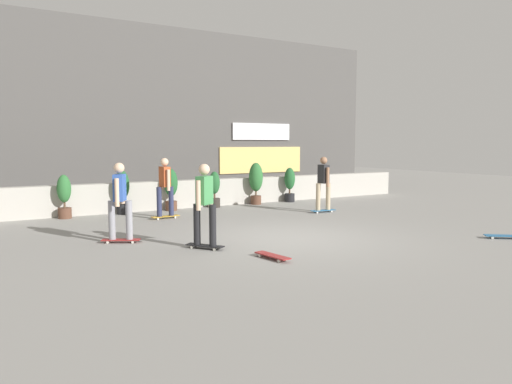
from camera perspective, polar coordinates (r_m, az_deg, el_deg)
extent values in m
plane|color=gray|center=(10.78, 4.08, -5.45)|extent=(48.00, 48.00, 0.00)
cube|color=#B2ADA3|center=(15.96, -8.24, -0.22)|extent=(18.00, 0.40, 0.90)
cube|color=#4C4947|center=(19.67, -12.86, 8.98)|extent=(20.00, 2.00, 6.50)
cube|color=white|center=(20.65, 0.67, 7.15)|extent=(2.80, 0.08, 0.70)
cube|color=#F2CC72|center=(20.67, 0.65, 3.83)|extent=(4.00, 0.06, 1.10)
cylinder|color=brown|center=(14.54, -21.68, -2.34)|extent=(0.36, 0.36, 0.30)
cylinder|color=brown|center=(14.51, -21.71, -1.46)|extent=(0.06, 0.06, 0.15)
ellipsoid|color=#2D6B33|center=(14.46, -21.78, 0.37)|extent=(0.38, 0.38, 0.78)
cylinder|color=black|center=(14.87, -15.47, -1.97)|extent=(0.36, 0.36, 0.30)
cylinder|color=brown|center=(14.84, -15.50, -1.10)|extent=(0.06, 0.06, 0.15)
ellipsoid|color=#235B2D|center=(14.79, -15.55, 0.82)|extent=(0.42, 0.42, 0.85)
cylinder|color=brown|center=(15.33, -9.99, -1.62)|extent=(0.36, 0.36, 0.30)
cylinder|color=brown|center=(15.30, -10.01, -0.78)|extent=(0.06, 0.06, 0.15)
ellipsoid|color=#235B2D|center=(15.26, -10.04, 1.10)|extent=(0.42, 0.42, 0.86)
cylinder|color=#2D2823|center=(15.92, -4.92, -1.28)|extent=(0.36, 0.36, 0.30)
cylinder|color=brown|center=(15.89, -4.92, -0.48)|extent=(0.06, 0.06, 0.15)
ellipsoid|color=#235B2D|center=(15.85, -4.94, 1.11)|extent=(0.36, 0.36, 0.73)
cylinder|color=brown|center=(16.66, -0.01, -0.95)|extent=(0.36, 0.36, 0.30)
cylinder|color=brown|center=(16.63, -0.01, -0.18)|extent=(0.06, 0.06, 0.15)
ellipsoid|color=#2D6B33|center=(16.58, -0.01, 1.78)|extent=(0.48, 0.48, 0.99)
cylinder|color=black|center=(17.41, 3.99, -0.67)|extent=(0.36, 0.36, 0.30)
cylinder|color=brown|center=(17.39, 4.00, 0.07)|extent=(0.06, 0.06, 0.15)
ellipsoid|color=#235B2D|center=(17.35, 4.01, 1.60)|extent=(0.38, 0.38, 0.78)
cube|color=#266699|center=(14.84, 7.93, -2.16)|extent=(0.81, 0.27, 0.02)
cylinder|color=silver|center=(15.05, 8.59, -2.20)|extent=(0.06, 0.03, 0.06)
cylinder|color=silver|center=(14.92, 8.93, -2.27)|extent=(0.06, 0.03, 0.06)
cylinder|color=silver|center=(14.77, 6.92, -2.33)|extent=(0.06, 0.03, 0.06)
cylinder|color=silver|center=(14.64, 7.25, -2.41)|extent=(0.06, 0.03, 0.06)
cylinder|color=tan|center=(14.89, 8.53, -0.51)|extent=(0.14, 0.14, 0.82)
cylinder|color=tan|center=(14.69, 7.37, -0.58)|extent=(0.14, 0.14, 0.82)
cube|color=#262628|center=(14.73, 7.99, 2.13)|extent=(0.23, 0.38, 0.56)
sphere|color=#9E7051|center=(14.71, 8.01, 3.72)|extent=(0.22, 0.22, 0.22)
cylinder|color=#9E7051|center=(14.93, 7.49, 1.87)|extent=(0.09, 0.09, 0.58)
cylinder|color=#9E7051|center=(14.54, 8.50, 1.76)|extent=(0.09, 0.09, 0.58)
cube|color=maroon|center=(10.62, -15.68, -5.46)|extent=(0.80, 0.56, 0.02)
cylinder|color=silver|center=(10.65, -14.21, -5.60)|extent=(0.06, 0.05, 0.06)
cylinder|color=silver|center=(10.50, -14.39, -5.77)|extent=(0.06, 0.05, 0.06)
cylinder|color=silver|center=(10.77, -16.93, -5.55)|extent=(0.06, 0.05, 0.06)
cylinder|color=silver|center=(10.62, -17.15, -5.72)|extent=(0.06, 0.05, 0.06)
cylinder|color=gray|center=(10.51, -14.79, -3.23)|extent=(0.14, 0.14, 0.82)
cylinder|color=gray|center=(10.60, -16.69, -3.21)|extent=(0.14, 0.14, 0.82)
cube|color=#3359B2|center=(10.47, -15.84, 0.51)|extent=(0.35, 0.41, 0.56)
sphere|color=beige|center=(10.44, -15.91, 2.75)|extent=(0.22, 0.22, 0.22)
cylinder|color=beige|center=(10.70, -15.54, 0.20)|extent=(0.09, 0.09, 0.58)
cylinder|color=beige|center=(10.25, -16.14, -0.05)|extent=(0.09, 0.09, 0.58)
cube|color=black|center=(9.71, -6.06, -6.32)|extent=(0.62, 0.77, 0.02)
cylinder|color=silver|center=(9.66, -4.47, -6.60)|extent=(0.06, 0.06, 0.06)
cylinder|color=silver|center=(9.53, -4.94, -6.78)|extent=(0.06, 0.06, 0.06)
cylinder|color=silver|center=(9.92, -7.12, -6.31)|extent=(0.06, 0.06, 0.06)
cylinder|color=silver|center=(9.78, -7.61, -6.48)|extent=(0.06, 0.06, 0.06)
cylinder|color=black|center=(9.55, -5.15, -3.96)|extent=(0.14, 0.14, 0.82)
cylinder|color=black|center=(9.72, -7.00, -3.80)|extent=(0.14, 0.14, 0.82)
cube|color=#3F8C4C|center=(9.54, -6.13, 0.21)|extent=(0.41, 0.37, 0.56)
sphere|color=beige|center=(9.51, -6.15, 2.67)|extent=(0.22, 0.22, 0.22)
cylinder|color=beige|center=(9.75, -5.42, -0.14)|extent=(0.09, 0.09, 0.58)
cylinder|color=beige|center=(9.35, -6.85, -0.41)|extent=(0.09, 0.09, 0.58)
cube|color=#BF8C26|center=(13.72, -10.66, -2.84)|extent=(0.81, 0.26, 0.02)
cylinder|color=silver|center=(13.91, -9.82, -2.87)|extent=(0.06, 0.03, 0.06)
cylinder|color=silver|center=(13.76, -9.54, -2.96)|extent=(0.06, 0.03, 0.06)
cylinder|color=silver|center=(13.70, -11.79, -3.04)|extent=(0.06, 0.03, 0.06)
cylinder|color=silver|center=(13.55, -11.52, -3.13)|extent=(0.06, 0.03, 0.06)
cylinder|color=#282D4C|center=(13.74, -10.01, -1.05)|extent=(0.14, 0.14, 0.82)
cylinder|color=#282D4C|center=(13.59, -11.39, -1.15)|extent=(0.14, 0.14, 0.82)
cube|color=#B24C26|center=(13.60, -10.75, 1.79)|extent=(0.23, 0.37, 0.56)
sphere|color=beige|center=(13.58, -10.78, 3.51)|extent=(0.22, 0.22, 0.22)
cylinder|color=beige|center=(13.82, -11.14, 1.51)|extent=(0.09, 0.09, 0.58)
cylinder|color=beige|center=(13.40, -10.33, 1.39)|extent=(0.09, 0.09, 0.58)
cube|color=#266699|center=(12.00, 27.27, -4.62)|extent=(0.75, 0.65, 0.02)
cylinder|color=silver|center=(11.99, 25.96, -4.74)|extent=(0.06, 0.06, 0.06)
cylinder|color=silver|center=(11.85, 26.20, -4.88)|extent=(0.06, 0.06, 0.06)
cube|color=maroon|center=(8.83, 1.97, -7.51)|extent=(0.32, 0.82, 0.02)
cylinder|color=silver|center=(8.98, 0.47, -7.53)|extent=(0.04, 0.06, 0.06)
cylinder|color=silver|center=(9.08, 1.25, -7.38)|extent=(0.04, 0.06, 0.06)
cylinder|color=silver|center=(8.60, 2.73, -8.14)|extent=(0.04, 0.06, 0.06)
cylinder|color=silver|center=(8.71, 3.51, -7.97)|extent=(0.04, 0.06, 0.06)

